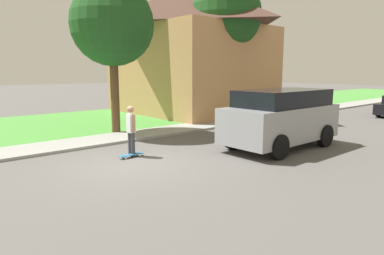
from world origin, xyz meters
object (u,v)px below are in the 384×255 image
at_px(skateboarder, 131,129).
at_px(lawn_tree_near, 112,25).
at_px(skateboard, 131,155).
at_px(lawn_tree_far, 226,16).
at_px(suv_parked, 281,117).

bearing_deg(skateboarder, lawn_tree_near, 158.30).
bearing_deg(skateboarder, skateboard, -37.44).
relative_size(lawn_tree_far, skateboarder, 4.70).
height_order(skateboarder, skateboard, skateboarder).
xyz_separation_m(lawn_tree_far, suv_parked, (6.70, -4.13, -4.61)).
xyz_separation_m(suv_parked, skateboarder, (-2.35, -4.65, -0.20)).
distance_m(lawn_tree_far, skateboard, 11.41).
distance_m(skateboarder, skateboard, 0.82).
relative_size(lawn_tree_near, skateboard, 7.61).
distance_m(lawn_tree_near, skateboard, 6.20).
bearing_deg(skateboarder, suv_parked, 63.24).
bearing_deg(suv_parked, lawn_tree_far, 148.37).
bearing_deg(lawn_tree_far, lawn_tree_near, -86.04).
bearing_deg(lawn_tree_far, suv_parked, -31.63).
bearing_deg(suv_parked, skateboard, -115.30).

